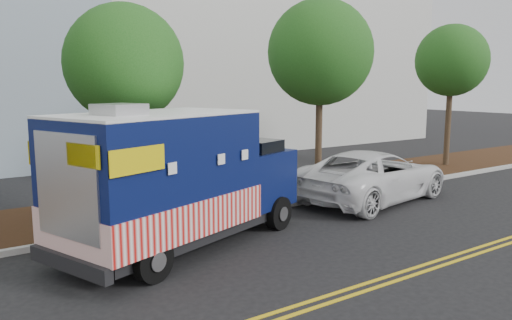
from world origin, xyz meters
TOP-DOWN VIEW (x-y plane):
  - ground at (0.00, 0.00)m, footprint 120.00×120.00m
  - curb at (0.00, 1.40)m, footprint 120.00×0.18m
  - mulch_strip at (0.00, 3.50)m, footprint 120.00×4.00m
  - centerline_near at (0.00, -4.45)m, footprint 120.00×0.10m
  - centerline_far at (0.00, -4.70)m, footprint 120.00×0.10m
  - tree_b at (-0.77, 2.99)m, footprint 3.37×3.37m
  - tree_c at (6.95, 3.39)m, footprint 3.97×3.97m
  - tree_d at (14.79, 3.18)m, footprint 3.29×3.29m
  - food_truck at (-0.84, -0.33)m, footprint 7.10×4.51m
  - white_car at (6.86, 0.48)m, footprint 6.54×3.82m

SIDE VIEW (x-z plane):
  - ground at x=0.00m, z-range 0.00..0.00m
  - centerline_near at x=0.00m, z-range 0.00..0.01m
  - centerline_far at x=0.00m, z-range 0.00..0.01m
  - curb at x=0.00m, z-range 0.00..0.15m
  - mulch_strip at x=0.00m, z-range 0.00..0.15m
  - white_car at x=6.86m, z-range 0.00..1.71m
  - food_truck at x=-0.84m, z-range -0.17..3.36m
  - tree_b at x=-0.77m, z-range 1.40..7.59m
  - tree_d at x=14.79m, z-range 1.66..8.30m
  - tree_c at x=6.95m, z-range 1.54..8.63m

